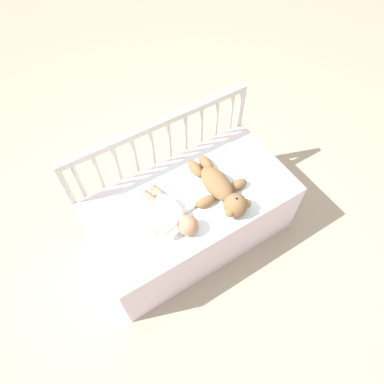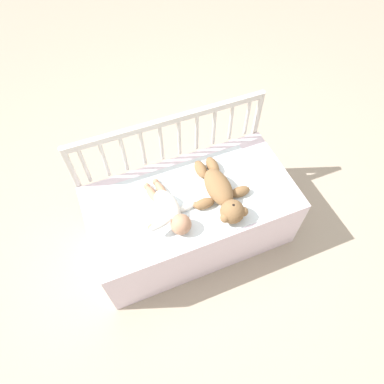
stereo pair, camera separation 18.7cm
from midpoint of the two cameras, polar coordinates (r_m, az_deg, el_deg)
The scene contains 6 objects.
ground_plane at distance 2.30m, azimuth 2.25°, elevation -7.03°, with size 12.00×12.00×0.00m, color tan.
crib_mattress at distance 2.11m, azimuth 2.45°, elevation -4.29°, with size 1.18×0.61×0.44m.
crib_rail at distance 2.03m, azimuth -0.95°, elevation 7.68°, with size 1.18×0.04×0.75m.
blanket at distance 1.91m, azimuth 3.03°, elevation -1.36°, with size 0.84×0.53×0.01m.
teddy_bear at distance 1.89m, azimuth 7.77°, elevation -0.35°, with size 0.33×0.47×0.13m.
baby at distance 1.82m, azimuth -0.76°, elevation -3.13°, with size 0.31×0.40×0.11m.
Camera 2 is at (-0.40, -0.99, 2.04)m, focal length 32.00 mm.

